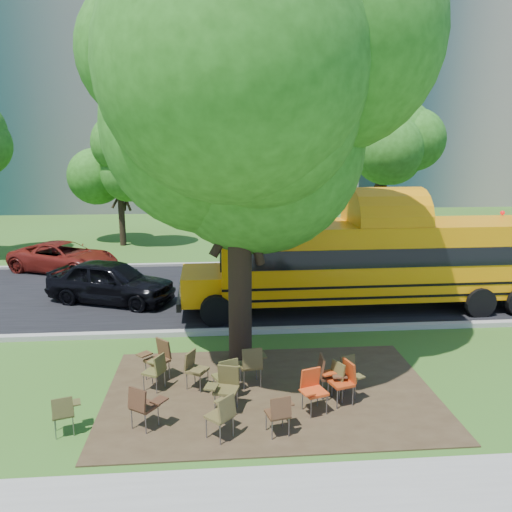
{
  "coord_description": "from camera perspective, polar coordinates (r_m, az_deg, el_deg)",
  "views": [
    {
      "loc": [
        -0.1,
        -10.24,
        5.25
      ],
      "look_at": [
        1.08,
        4.37,
        1.93
      ],
      "focal_mm": 35.0,
      "sensor_mm": 36.0,
      "label": 1
    }
  ],
  "objects": [
    {
      "name": "chair_2",
      "position": [
        9.39,
        -3.83,
        -17.34
      ],
      "size": [
        0.6,
        0.75,
        0.88
      ],
      "rotation": [
        0.0,
        0.0,
        0.81
      ],
      "color": "brown",
      "rests_on": "ground"
    },
    {
      "name": "chair_7",
      "position": [
        10.79,
        9.91,
        -13.38
      ],
      "size": [
        0.69,
        0.58,
        0.86
      ],
      "rotation": [
        0.0,
        0.0,
        -1.13
      ],
      "color": "brown",
      "rests_on": "ground"
    },
    {
      "name": "main_tree",
      "position": [
        11.44,
        -1.98,
        15.56
      ],
      "size": [
        7.2,
        7.2,
        9.42
      ],
      "color": "black",
      "rests_on": "ground"
    },
    {
      "name": "chair_10",
      "position": [
        11.13,
        -7.05,
        -12.43
      ],
      "size": [
        0.56,
        0.71,
        0.85
      ],
      "rotation": [
        0.0,
        0.0,
        -2.07
      ],
      "color": "brown",
      "rests_on": "ground"
    },
    {
      "name": "chair_13",
      "position": [
        11.29,
        10.18,
        -12.35
      ],
      "size": [
        0.55,
        0.63,
        0.8
      ],
      "rotation": [
        0.0,
        0.0,
        0.4
      ],
      "color": "#463B1E",
      "rests_on": "ground"
    },
    {
      "name": "chair_8",
      "position": [
        11.23,
        -11.33,
        -12.46
      ],
      "size": [
        0.54,
        0.68,
        0.83
      ],
      "rotation": [
        0.0,
        0.0,
        1.1
      ],
      "color": "brown",
      "rests_on": "ground"
    },
    {
      "name": "chair_6",
      "position": [
        10.63,
        9.87,
        -13.52
      ],
      "size": [
        0.69,
        0.64,
        0.93
      ],
      "rotation": [
        0.0,
        0.0,
        1.87
      ],
      "color": "#A73611",
      "rests_on": "ground"
    },
    {
      "name": "ground",
      "position": [
        11.51,
        -3.73,
        -14.4
      ],
      "size": [
        160.0,
        160.0,
        0.0
      ],
      "primitive_type": "plane",
      "color": "#36571B",
      "rests_on": "ground"
    },
    {
      "name": "chair_5",
      "position": [
        10.23,
        6.45,
        -14.64
      ],
      "size": [
        0.61,
        0.68,
        0.9
      ],
      "rotation": [
        0.0,
        0.0,
        3.47
      ],
      "color": "#C93F15",
      "rests_on": "ground"
    },
    {
      "name": "chair_0",
      "position": [
        10.15,
        -21.07,
        -16.15
      ],
      "size": [
        0.54,
        0.59,
        0.79
      ],
      "rotation": [
        0.0,
        0.0,
        0.3
      ],
      "color": "#46421E",
      "rests_on": "ground"
    },
    {
      "name": "kerb_far",
      "position": [
        21.96,
        -4.23,
        -0.91
      ],
      "size": [
        80.0,
        0.25,
        0.14
      ],
      "primitive_type": "cube",
      "color": "gray",
      "rests_on": "ground"
    },
    {
      "name": "dirt_patch",
      "position": [
        11.11,
        1.67,
        -15.34
      ],
      "size": [
        7.0,
        4.5,
        0.03
      ],
      "primitive_type": "cube",
      "color": "#382819",
      "rests_on": "ground"
    },
    {
      "name": "building_right",
      "position": [
        54.41,
        23.11,
        19.45
      ],
      "size": [
        30.0,
        16.0,
        25.0
      ],
      "primitive_type": "cube",
      "color": "gray",
      "rests_on": "ground"
    },
    {
      "name": "black_car",
      "position": [
        17.4,
        -16.25,
        -2.81
      ],
      "size": [
        4.62,
        3.13,
        1.46
      ],
      "primitive_type": "imported",
      "rotation": [
        0.0,
        0.0,
        1.21
      ],
      "color": "black",
      "rests_on": "ground"
    },
    {
      "name": "bg_tree_3",
      "position": [
        25.56,
        14.17,
        11.89
      ],
      "size": [
        5.6,
        5.6,
        7.84
      ],
      "color": "black",
      "rests_on": "ground"
    },
    {
      "name": "bg_tree_2",
      "position": [
        26.71,
        -15.43,
        10.09
      ],
      "size": [
        4.8,
        4.8,
        6.62
      ],
      "color": "black",
      "rests_on": "ground"
    },
    {
      "name": "chair_14",
      "position": [
        10.67,
        -3.29,
        -13.26
      ],
      "size": [
        0.63,
        0.73,
        0.92
      ],
      "rotation": [
        0.0,
        0.0,
        0.43
      ],
      "color": "brown",
      "rests_on": "ground"
    },
    {
      "name": "chair_9",
      "position": [
        11.65,
        -11.12,
        -11.1
      ],
      "size": [
        0.81,
        0.64,
        0.94
      ],
      "rotation": [
        0.0,
        0.0,
        2.34
      ],
      "color": "#4D321B",
      "rests_on": "ground"
    },
    {
      "name": "chair_4",
      "position": [
        9.47,
        2.74,
        -17.24
      ],
      "size": [
        0.56,
        0.59,
        0.83
      ],
      "rotation": [
        0.0,
        0.0,
        0.23
      ],
      "color": "#4B2D1A",
      "rests_on": "ground"
    },
    {
      "name": "chair_3",
      "position": [
        10.24,
        -3.52,
        -14.44
      ],
      "size": [
        0.72,
        0.56,
        0.93
      ],
      "rotation": [
        0.0,
        0.0,
        2.86
      ],
      "color": "#4C4321",
      "rests_on": "ground"
    },
    {
      "name": "chair_11",
      "position": [
        11.11,
        -0.43,
        -12.01
      ],
      "size": [
        0.64,
        0.64,
        0.96
      ],
      "rotation": [
        0.0,
        0.0,
        0.15
      ],
      "color": "#483E1F",
      "rests_on": "ground"
    },
    {
      "name": "asphalt_road",
      "position": [
        18.02,
        -4.11,
        -4.14
      ],
      "size": [
        80.0,
        8.0,
        0.04
      ],
      "primitive_type": "cube",
      "color": "black",
      "rests_on": "ground"
    },
    {
      "name": "building_main",
      "position": [
        47.26,
        -15.07,
        19.34
      ],
      "size": [
        38.0,
        16.0,
        22.0
      ],
      "primitive_type": "cube",
      "color": "#5F5F5B",
      "rests_on": "ground"
    },
    {
      "name": "chair_1",
      "position": [
        9.84,
        -12.75,
        -16.12
      ],
      "size": [
        0.75,
        0.59,
        0.88
      ],
      "rotation": [
        0.0,
        0.0,
        -0.61
      ],
      "color": "#412517",
      "rests_on": "ground"
    },
    {
      "name": "kerb_near",
      "position": [
        14.22,
        -3.94,
        -8.63
      ],
      "size": [
        80.0,
        0.25,
        0.14
      ],
      "primitive_type": "cube",
      "color": "gray",
      "rests_on": "ground"
    },
    {
      "name": "school_bus",
      "position": [
        16.4,
        13.91,
        -0.36
      ],
      "size": [
        11.6,
        2.81,
        2.82
      ],
      "rotation": [
        0.0,
        0.0,
        0.02
      ],
      "color": "orange",
      "rests_on": "ground"
    },
    {
      "name": "bg_car_red",
      "position": [
        22.19,
        -21.09,
        -0.12
      ],
      "size": [
        4.98,
        3.72,
        1.26
      ],
      "primitive_type": "imported",
      "rotation": [
        0.0,
        0.0,
        1.16
      ],
      "color": "#611610",
      "rests_on": "ground"
    },
    {
      "name": "chair_12",
      "position": [
        10.82,
        8.17,
        -13.03
      ],
      "size": [
        0.54,
        0.6,
        0.92
      ],
      "rotation": [
        0.0,
        0.0,
        4.68
      ],
      "color": "#4D2E1B",
      "rests_on": "ground"
    }
  ]
}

